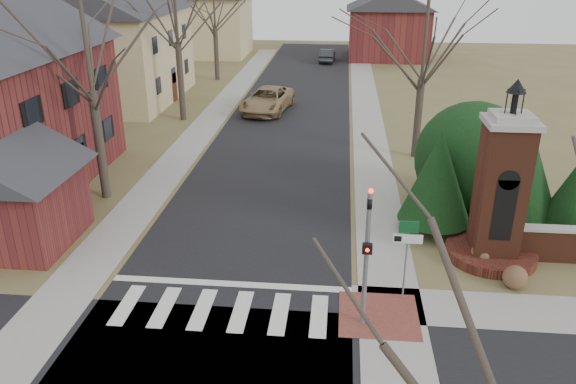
# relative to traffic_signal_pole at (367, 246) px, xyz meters

# --- Properties ---
(ground) EXTENTS (120.00, 120.00, 0.00)m
(ground) POSITION_rel_traffic_signal_pole_xyz_m (-4.30, -0.57, -2.59)
(ground) COLOR brown
(ground) RESTS_ON ground
(main_street) EXTENTS (8.00, 70.00, 0.01)m
(main_street) POSITION_rel_traffic_signal_pole_xyz_m (-4.30, 21.43, -2.58)
(main_street) COLOR black
(main_street) RESTS_ON ground
(crosswalk_zone) EXTENTS (8.00, 2.20, 0.02)m
(crosswalk_zone) POSITION_rel_traffic_signal_pole_xyz_m (-4.30, 0.23, -2.58)
(crosswalk_zone) COLOR silver
(crosswalk_zone) RESTS_ON ground
(stop_bar) EXTENTS (8.00, 0.35, 0.02)m
(stop_bar) POSITION_rel_traffic_signal_pole_xyz_m (-4.30, 1.73, -2.58)
(stop_bar) COLOR silver
(stop_bar) RESTS_ON ground
(sidewalk_right_main) EXTENTS (2.00, 60.00, 0.02)m
(sidewalk_right_main) POSITION_rel_traffic_signal_pole_xyz_m (0.90, 21.43, -2.58)
(sidewalk_right_main) COLOR gray
(sidewalk_right_main) RESTS_ON ground
(sidewalk_left) EXTENTS (2.00, 60.00, 0.02)m
(sidewalk_left) POSITION_rel_traffic_signal_pole_xyz_m (-9.50, 21.43, -2.58)
(sidewalk_left) COLOR gray
(sidewalk_left) RESTS_ON ground
(curb_apron) EXTENTS (2.40, 2.40, 0.02)m
(curb_apron) POSITION_rel_traffic_signal_pole_xyz_m (0.50, 0.43, -2.57)
(curb_apron) COLOR brown
(curb_apron) RESTS_ON ground
(traffic_signal_pole) EXTENTS (0.28, 0.41, 4.50)m
(traffic_signal_pole) POSITION_rel_traffic_signal_pole_xyz_m (0.00, 0.00, 0.00)
(traffic_signal_pole) COLOR slate
(traffic_signal_pole) RESTS_ON ground
(sign_post) EXTENTS (0.90, 0.07, 2.75)m
(sign_post) POSITION_rel_traffic_signal_pole_xyz_m (1.29, 1.41, -0.64)
(sign_post) COLOR slate
(sign_post) RESTS_ON ground
(brick_gate_monument) EXTENTS (3.20, 3.20, 6.47)m
(brick_gate_monument) POSITION_rel_traffic_signal_pole_xyz_m (4.70, 4.42, -0.42)
(brick_gate_monument) COLOR #5E2D1B
(brick_gate_monument) RESTS_ON ground
(house_stucco_left) EXTENTS (9.80, 12.80, 9.28)m
(house_stucco_left) POSITION_rel_traffic_signal_pole_xyz_m (-17.80, 26.42, 2.01)
(house_stucco_left) COLOR beige
(house_stucco_left) RESTS_ON ground
(garage_left) EXTENTS (4.80, 4.80, 4.29)m
(garage_left) POSITION_rel_traffic_signal_pole_xyz_m (-12.82, 3.92, -0.35)
(garage_left) COLOR maroon
(garage_left) RESTS_ON ground
(house_distant_left) EXTENTS (10.80, 8.80, 8.53)m
(house_distant_left) POSITION_rel_traffic_signal_pole_xyz_m (-16.31, 47.42, 1.66)
(house_distant_left) COLOR beige
(house_distant_left) RESTS_ON ground
(house_distant_right) EXTENTS (8.80, 8.80, 7.30)m
(house_distant_right) POSITION_rel_traffic_signal_pole_xyz_m (3.69, 47.42, 1.06)
(house_distant_right) COLOR maroon
(house_distant_right) RESTS_ON ground
(evergreen_near) EXTENTS (2.80, 2.80, 4.10)m
(evergreen_near) POSITION_rel_traffic_signal_pole_xyz_m (2.90, 6.43, -0.29)
(evergreen_near) COLOR #473D33
(evergreen_near) RESTS_ON ground
(evergreen_mid) EXTENTS (3.40, 3.40, 4.70)m
(evergreen_mid) POSITION_rel_traffic_signal_pole_xyz_m (6.20, 7.63, 0.01)
(evergreen_mid) COLOR #473D33
(evergreen_mid) RESTS_ON ground
(evergreen_mass) EXTENTS (4.80, 4.80, 4.80)m
(evergreen_mass) POSITION_rel_traffic_signal_pole_xyz_m (4.70, 8.93, -0.19)
(evergreen_mass) COLOR black
(evergreen_mass) RESTS_ON ground
(bare_tree_0) EXTENTS (8.05, 8.05, 11.15)m
(bare_tree_0) POSITION_rel_traffic_signal_pole_xyz_m (-11.30, 8.43, 5.11)
(bare_tree_0) COLOR #473D33
(bare_tree_0) RESTS_ON ground
(bare_tree_3) EXTENTS (7.00, 7.00, 9.70)m
(bare_tree_3) POSITION_rel_traffic_signal_pole_xyz_m (3.20, 15.43, 4.10)
(bare_tree_3) COLOR #473D33
(bare_tree_3) RESTS_ON ground
(pickup_truck) EXTENTS (3.56, 6.21, 1.63)m
(pickup_truck) POSITION_rel_traffic_signal_pole_xyz_m (-5.99, 24.03, -1.77)
(pickup_truck) COLOR #A08557
(pickup_truck) RESTS_ON ground
(distant_car) EXTENTS (1.57, 4.02, 1.31)m
(distant_car) POSITION_rel_traffic_signal_pole_xyz_m (-2.50, 44.07, -1.93)
(distant_car) COLOR #2C2F33
(distant_car) RESTS_ON ground
(dry_shrub_left) EXTENTS (0.78, 0.78, 0.78)m
(dry_shrub_left) POSITION_rel_traffic_signal_pole_xyz_m (4.30, 4.03, -2.20)
(dry_shrub_left) COLOR brown
(dry_shrub_left) RESTS_ON ground
(dry_shrub_right) EXTENTS (0.79, 0.79, 0.79)m
(dry_shrub_right) POSITION_rel_traffic_signal_pole_xyz_m (5.00, 2.43, -2.19)
(dry_shrub_right) COLOR brown
(dry_shrub_right) RESTS_ON ground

